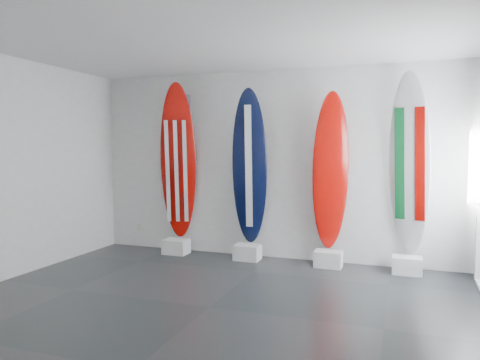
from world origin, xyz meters
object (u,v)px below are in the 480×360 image
at_px(surfboard_usa, 178,162).
at_px(surfboard_swiss, 331,172).
at_px(surfboard_italy, 410,165).
at_px(surfboard_navy, 250,167).

bearing_deg(surfboard_usa, surfboard_swiss, -16.69).
height_order(surfboard_usa, surfboard_italy, surfboard_usa).
bearing_deg(surfboard_navy, surfboard_usa, 172.98).
xyz_separation_m(surfboard_usa, surfboard_swiss, (2.53, 0.00, -0.12)).
bearing_deg(surfboard_swiss, surfboard_navy, 162.48).
distance_m(surfboard_navy, surfboard_italy, 2.37).
height_order(surfboard_usa, surfboard_navy, surfboard_usa).
bearing_deg(surfboard_navy, surfboard_italy, -7.02).
height_order(surfboard_usa, surfboard_swiss, surfboard_usa).
distance_m(surfboard_swiss, surfboard_italy, 1.11).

